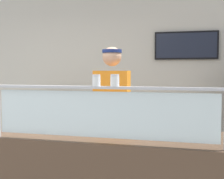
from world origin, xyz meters
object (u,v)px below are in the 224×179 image
at_px(pepper_flake_shaker, 115,81).
at_px(worker_figure, 112,115).
at_px(pizza_box_stack, 44,107).
at_px(pizza_server, 99,128).
at_px(parmesan_shaker, 96,81).
at_px(pizza_tray, 100,130).

height_order(pepper_flake_shaker, worker_figure, worker_figure).
bearing_deg(pepper_flake_shaker, worker_figure, 105.40).
relative_size(pepper_flake_shaker, pizza_box_stack, 0.19).
bearing_deg(pizza_server, worker_figure, 88.81).
relative_size(parmesan_shaker, pepper_flake_shaker, 0.98).
height_order(parmesan_shaker, worker_figure, worker_figure).
distance_m(pizza_tray, pizza_server, 0.03).
relative_size(pizza_tray, pizza_server, 1.45).
distance_m(pepper_flake_shaker, worker_figure, 1.13).
bearing_deg(parmesan_shaker, pizza_box_stack, 126.44).
relative_size(pizza_server, parmesan_shaker, 3.15).
height_order(pizza_tray, pizza_box_stack, pizza_box_stack).
distance_m(pizza_server, parmesan_shaker, 0.58).
distance_m(parmesan_shaker, worker_figure, 1.10).
height_order(pizza_tray, pizza_server, pizza_server).
bearing_deg(pepper_flake_shaker, parmesan_shaker, 180.00).
xyz_separation_m(parmesan_shaker, pizza_box_stack, (-1.46, 1.97, -0.48)).
bearing_deg(pizza_box_stack, parmesan_shaker, -53.56).
relative_size(pizza_tray, parmesan_shaker, 4.57).
relative_size(pizza_server, pizza_box_stack, 0.58).
bearing_deg(pizza_server, pizza_tray, 58.98).
bearing_deg(pepper_flake_shaker, pizza_tray, 120.17).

